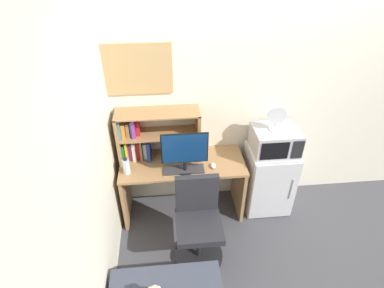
{
  "coord_description": "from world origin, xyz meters",
  "views": [
    {
      "loc": [
        -1.03,
        -2.83,
        2.72
      ],
      "look_at": [
        -0.78,
        -0.3,
        0.98
      ],
      "focal_mm": 28.3,
      "sensor_mm": 36.0,
      "label": 1
    }
  ],
  "objects": [
    {
      "name": "microwave",
      "position": [
        0.1,
        -0.26,
        0.94
      ],
      "size": [
        0.48,
        0.4,
        0.26
      ],
      "color": "#ADADB2",
      "rests_on": "mini_fridge"
    },
    {
      "name": "desk",
      "position": [
        -0.88,
        -0.28,
        0.51
      ],
      "size": [
        1.33,
        0.55,
        0.73
      ],
      "color": "#997047",
      "rests_on": "ground_plane"
    },
    {
      "name": "water_bottle",
      "position": [
        -1.46,
        -0.39,
        0.81
      ],
      "size": [
        0.07,
        0.07,
        0.19
      ],
      "color": "silver",
      "rests_on": "desk"
    },
    {
      "name": "computer_mouse",
      "position": [
        -0.57,
        -0.39,
        0.74
      ],
      "size": [
        0.06,
        0.09,
        0.04
      ],
      "primitive_type": "ellipsoid",
      "color": "silver",
      "rests_on": "desk"
    },
    {
      "name": "wall_corkboard",
      "position": [
        -1.29,
        -0.01,
        1.67
      ],
      "size": [
        0.7,
        0.02,
        0.5
      ],
      "primitive_type": "cube",
      "color": "tan"
    },
    {
      "name": "hutch_bookshelf",
      "position": [
        -1.26,
        -0.13,
        1.0
      ],
      "size": [
        0.85,
        0.29,
        0.55
      ],
      "color": "#997047",
      "rests_on": "desk"
    },
    {
      "name": "wall_back",
      "position": [
        0.4,
        0.02,
        1.3
      ],
      "size": [
        6.4,
        0.04,
        2.6
      ],
      "primitive_type": "cube",
      "color": "silver",
      "rests_on": "ground_plane"
    },
    {
      "name": "desk_fan",
      "position": [
        0.07,
        -0.27,
        1.22
      ],
      "size": [
        0.19,
        0.11,
        0.27
      ],
      "color": "silver",
      "rests_on": "microwave"
    },
    {
      "name": "desk_chair",
      "position": [
        -0.78,
        -0.88,
        0.4
      ],
      "size": [
        0.5,
        0.5,
        0.91
      ],
      "color": "black",
      "rests_on": "ground_plane"
    },
    {
      "name": "monitor",
      "position": [
        -0.87,
        -0.42,
        0.99
      ],
      "size": [
        0.47,
        0.17,
        0.46
      ],
      "color": "black",
      "rests_on": "desk"
    },
    {
      "name": "mini_fridge",
      "position": [
        0.1,
        -0.26,
        0.4
      ],
      "size": [
        0.52,
        0.49,
        0.81
      ],
      "color": "silver",
      "rests_on": "ground_plane"
    },
    {
      "name": "wall_left",
      "position": [
        -1.62,
        -1.6,
        1.3
      ],
      "size": [
        0.04,
        4.4,
        2.6
      ],
      "primitive_type": "cube",
      "color": "silver",
      "rests_on": "ground_plane"
    },
    {
      "name": "keyboard",
      "position": [
        -0.88,
        -0.41,
        0.74
      ],
      "size": [
        0.42,
        0.14,
        0.02
      ],
      "primitive_type": "cube",
      "color": "#333338",
      "rests_on": "desk"
    }
  ]
}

